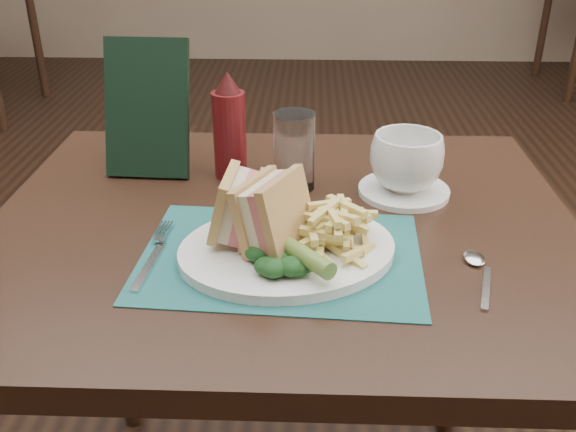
{
  "coord_description": "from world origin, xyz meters",
  "views": [
    {
      "loc": [
        0.04,
        -1.37,
        1.21
      ],
      "look_at": [
        0.01,
        -0.58,
        0.8
      ],
      "focal_mm": 40.0,
      "sensor_mm": 36.0,
      "label": 1
    }
  ],
  "objects_px": {
    "sandwich_half_a": "(224,205)",
    "ketchup_bottle": "(229,125)",
    "sandwich_half_b": "(260,208)",
    "coffee_cup": "(406,162)",
    "plate": "(287,250)",
    "saucer": "(404,191)",
    "drinking_glass": "(294,151)",
    "placemat": "(281,256)",
    "table_main": "(283,403)",
    "check_presenter": "(147,108)"
  },
  "relations": [
    {
      "from": "sandwich_half_a",
      "to": "saucer",
      "type": "height_order",
      "value": "sandwich_half_a"
    },
    {
      "from": "sandwich_half_b",
      "to": "ketchup_bottle",
      "type": "distance_m",
      "value": 0.27
    },
    {
      "from": "plate",
      "to": "ketchup_bottle",
      "type": "xyz_separation_m",
      "value": [
        -0.11,
        0.27,
        0.08
      ]
    },
    {
      "from": "sandwich_half_b",
      "to": "saucer",
      "type": "relative_size",
      "value": 0.7
    },
    {
      "from": "sandwich_half_b",
      "to": "drinking_glass",
      "type": "relative_size",
      "value": 0.81
    },
    {
      "from": "plate",
      "to": "sandwich_half_a",
      "type": "relative_size",
      "value": 3.11
    },
    {
      "from": "plate",
      "to": "drinking_glass",
      "type": "distance_m",
      "value": 0.23
    },
    {
      "from": "coffee_cup",
      "to": "plate",
      "type": "bearing_deg",
      "value": -131.89
    },
    {
      "from": "placemat",
      "to": "check_presenter",
      "type": "xyz_separation_m",
      "value": [
        -0.24,
        0.29,
        0.11
      ]
    },
    {
      "from": "placemat",
      "to": "drinking_glass",
      "type": "height_order",
      "value": "drinking_glass"
    },
    {
      "from": "sandwich_half_a",
      "to": "ketchup_bottle",
      "type": "bearing_deg",
      "value": 98.25
    },
    {
      "from": "placemat",
      "to": "check_presenter",
      "type": "bearing_deg",
      "value": 129.75
    },
    {
      "from": "saucer",
      "to": "ketchup_bottle",
      "type": "bearing_deg",
      "value": 167.9
    },
    {
      "from": "plate",
      "to": "sandwich_half_a",
      "type": "distance_m",
      "value": 0.11
    },
    {
      "from": "plate",
      "to": "sandwich_half_b",
      "type": "distance_m",
      "value": 0.07
    },
    {
      "from": "sandwich_half_b",
      "to": "check_presenter",
      "type": "distance_m",
      "value": 0.36
    },
    {
      "from": "placemat",
      "to": "coffee_cup",
      "type": "xyz_separation_m",
      "value": [
        0.19,
        0.21,
        0.06
      ]
    },
    {
      "from": "sandwich_half_a",
      "to": "sandwich_half_b",
      "type": "xyz_separation_m",
      "value": [
        0.05,
        -0.01,
        0.0
      ]
    },
    {
      "from": "plate",
      "to": "saucer",
      "type": "xyz_separation_m",
      "value": [
        0.19,
        0.21,
        -0.0
      ]
    },
    {
      "from": "plate",
      "to": "sandwich_half_b",
      "type": "relative_size",
      "value": 2.85
    },
    {
      "from": "table_main",
      "to": "saucer",
      "type": "relative_size",
      "value": 6.0
    },
    {
      "from": "sandwich_half_b",
      "to": "coffee_cup",
      "type": "relative_size",
      "value": 0.89
    },
    {
      "from": "placemat",
      "to": "table_main",
      "type": "bearing_deg",
      "value": 91.29
    },
    {
      "from": "saucer",
      "to": "ketchup_bottle",
      "type": "distance_m",
      "value": 0.31
    },
    {
      "from": "plate",
      "to": "drinking_glass",
      "type": "bearing_deg",
      "value": 74.07
    },
    {
      "from": "plate",
      "to": "ketchup_bottle",
      "type": "distance_m",
      "value": 0.3
    },
    {
      "from": "sandwich_half_a",
      "to": "ketchup_bottle",
      "type": "height_order",
      "value": "ketchup_bottle"
    },
    {
      "from": "placemat",
      "to": "sandwich_half_a",
      "type": "height_order",
      "value": "sandwich_half_a"
    },
    {
      "from": "plate",
      "to": "drinking_glass",
      "type": "relative_size",
      "value": 2.31
    },
    {
      "from": "coffee_cup",
      "to": "sandwich_half_a",
      "type": "bearing_deg",
      "value": -145.85
    },
    {
      "from": "saucer",
      "to": "coffee_cup",
      "type": "height_order",
      "value": "coffee_cup"
    },
    {
      "from": "table_main",
      "to": "sandwich_half_a",
      "type": "height_order",
      "value": "sandwich_half_a"
    },
    {
      "from": "sandwich_half_b",
      "to": "ketchup_bottle",
      "type": "relative_size",
      "value": 0.57
    },
    {
      "from": "table_main",
      "to": "placemat",
      "type": "distance_m",
      "value": 0.39
    },
    {
      "from": "placemat",
      "to": "coffee_cup",
      "type": "height_order",
      "value": "coffee_cup"
    },
    {
      "from": "saucer",
      "to": "ketchup_bottle",
      "type": "xyz_separation_m",
      "value": [
        -0.29,
        0.06,
        0.09
      ]
    },
    {
      "from": "placemat",
      "to": "drinking_glass",
      "type": "distance_m",
      "value": 0.24
    },
    {
      "from": "sandwich_half_a",
      "to": "check_presenter",
      "type": "xyz_separation_m",
      "value": [
        -0.16,
        0.27,
        0.05
      ]
    },
    {
      "from": "table_main",
      "to": "drinking_glass",
      "type": "relative_size",
      "value": 6.92
    },
    {
      "from": "ketchup_bottle",
      "to": "plate",
      "type": "bearing_deg",
      "value": -68.13
    },
    {
      "from": "coffee_cup",
      "to": "drinking_glass",
      "type": "distance_m",
      "value": 0.18
    },
    {
      "from": "coffee_cup",
      "to": "check_presenter",
      "type": "relative_size",
      "value": 0.5
    },
    {
      "from": "placemat",
      "to": "sandwich_half_b",
      "type": "distance_m",
      "value": 0.08
    },
    {
      "from": "drinking_glass",
      "to": "check_presenter",
      "type": "xyz_separation_m",
      "value": [
        -0.25,
        0.06,
        0.05
      ]
    },
    {
      "from": "plate",
      "to": "check_presenter",
      "type": "height_order",
      "value": "check_presenter"
    },
    {
      "from": "table_main",
      "to": "check_presenter",
      "type": "bearing_deg",
      "value": 142.8
    },
    {
      "from": "sandwich_half_b",
      "to": "coffee_cup",
      "type": "bearing_deg",
      "value": 68.89
    },
    {
      "from": "placemat",
      "to": "coffee_cup",
      "type": "relative_size",
      "value": 3.24
    },
    {
      "from": "placemat",
      "to": "plate",
      "type": "height_order",
      "value": "plate"
    },
    {
      "from": "plate",
      "to": "coffee_cup",
      "type": "xyz_separation_m",
      "value": [
        0.19,
        0.21,
        0.05
      ]
    }
  ]
}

